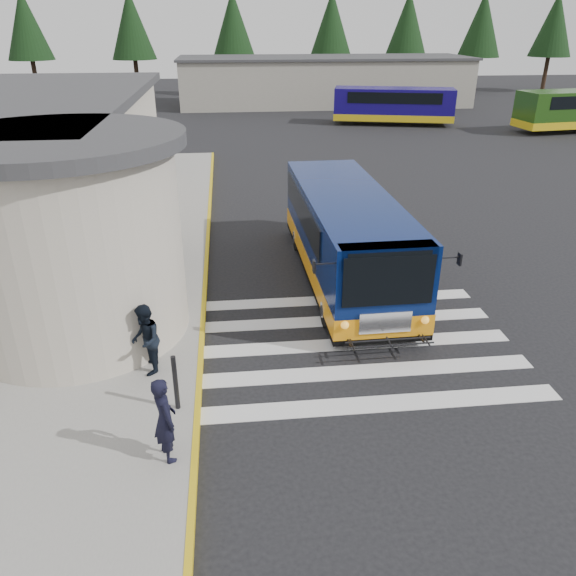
{
  "coord_description": "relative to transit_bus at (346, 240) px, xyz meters",
  "views": [
    {
      "loc": [
        -3.23,
        -12.34,
        7.15
      ],
      "look_at": [
        -1.94,
        -0.5,
        1.46
      ],
      "focal_mm": 35.0,
      "sensor_mm": 36.0,
      "label": 1
    }
  ],
  "objects": [
    {
      "name": "ground",
      "position": [
        -0.18,
        -3.05,
        -1.26
      ],
      "size": [
        140.0,
        140.0,
        0.0
      ],
      "primitive_type": "plane",
      "color": "black",
      "rests_on": "ground"
    },
    {
      "name": "sidewalk",
      "position": [
        -9.18,
        0.95,
        -1.19
      ],
      "size": [
        10.0,
        34.0,
        0.15
      ],
      "primitive_type": "cube",
      "color": "gray",
      "rests_on": "ground"
    },
    {
      "name": "curb_strip",
      "position": [
        -4.23,
        0.95,
        -1.18
      ],
      "size": [
        0.12,
        34.0,
        0.16
      ],
      "primitive_type": "cube",
      "color": "gold",
      "rests_on": "ground"
    },
    {
      "name": "crosswalk",
      "position": [
        -0.68,
        -3.85,
        -1.26
      ],
      "size": [
        8.0,
        5.35,
        0.01
      ],
      "color": "silver",
      "rests_on": "ground"
    },
    {
      "name": "depot_building",
      "position": [
        5.82,
        38.95,
        0.84
      ],
      "size": [
        26.4,
        8.4,
        4.2
      ],
      "color": "gray",
      "rests_on": "ground"
    },
    {
      "name": "tree_line",
      "position": [
        6.11,
        46.95,
        5.51
      ],
      "size": [
        58.4,
        4.4,
        10.0
      ],
      "color": "black",
      "rests_on": "ground"
    },
    {
      "name": "transit_bus",
      "position": [
        0.0,
        0.0,
        0.0
      ],
      "size": [
        3.41,
        9.4,
        2.64
      ],
      "rotation": [
        0.0,
        0.0,
        0.02
      ],
      "color": "#06164D",
      "rests_on": "ground"
    },
    {
      "name": "pedestrian_a",
      "position": [
        -4.68,
        -7.5,
        -0.29
      ],
      "size": [
        0.59,
        0.7,
        1.64
      ],
      "primitive_type": "imported",
      "rotation": [
        0.0,
        0.0,
        1.97
      ],
      "color": "black",
      "rests_on": "sidewalk"
    },
    {
      "name": "pedestrian_b",
      "position": [
        -5.33,
        -4.74,
        -0.31
      ],
      "size": [
        0.69,
        0.84,
        1.6
      ],
      "primitive_type": "imported",
      "rotation": [
        0.0,
        0.0,
        -1.46
      ],
      "color": "black",
      "rests_on": "sidewalk"
    },
    {
      "name": "bollard",
      "position": [
        -4.61,
        -6.12,
        -0.51
      ],
      "size": [
        0.1,
        0.1,
        1.2
      ],
      "primitive_type": "cylinder",
      "color": "black",
      "rests_on": "sidewalk"
    },
    {
      "name": "far_bus_a",
      "position": [
        9.19,
        27.35,
        0.21
      ],
      "size": [
        9.14,
        4.52,
        2.27
      ],
      "rotation": [
        0.0,
        0.0,
        1.33
      ],
      "color": "#12085E",
      "rests_on": "ground"
    }
  ]
}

